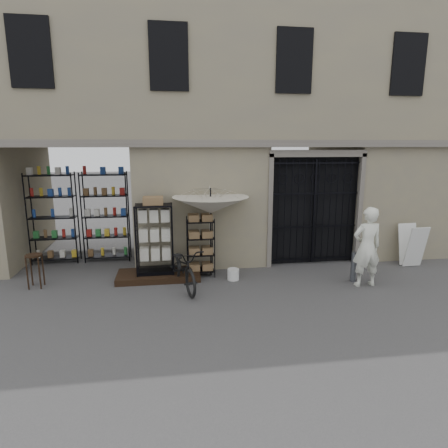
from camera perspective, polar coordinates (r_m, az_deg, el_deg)
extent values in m
plane|color=black|center=(8.26, 7.06, -11.07)|extent=(80.00, 80.00, 0.00)
cube|color=gray|center=(11.57, 2.15, 18.34)|extent=(14.00, 4.00, 9.00)
cube|color=black|center=(10.54, -21.53, 1.76)|extent=(3.00, 1.70, 3.00)
cube|color=black|center=(11.07, -21.11, 0.93)|extent=(2.70, 0.50, 2.50)
cube|color=black|center=(10.47, 13.23, 2.22)|extent=(2.50, 0.06, 3.00)
cube|color=black|center=(10.33, 13.54, 1.79)|extent=(0.05, 0.05, 2.80)
cube|color=black|center=(9.41, -9.91, -7.73)|extent=(2.00, 0.90, 0.15)
cube|color=black|center=(9.39, -10.34, -6.99)|extent=(0.87, 0.55, 0.09)
cube|color=silver|center=(8.92, -10.66, -2.69)|extent=(0.79, 0.05, 1.57)
cube|color=silver|center=(9.19, -10.50, -2.84)|extent=(0.73, 0.41, 1.31)
cube|color=olive|center=(8.99, -10.74, 3.23)|extent=(0.48, 0.38, 0.19)
cube|color=black|center=(9.31, -3.59, -3.48)|extent=(0.68, 0.50, 1.48)
cube|color=olive|center=(9.33, -3.59, -3.75)|extent=(0.58, 0.40, 1.11)
cylinder|color=black|center=(9.22, -2.02, -1.31)|extent=(0.05, 0.05, 2.20)
imported|color=beige|center=(9.07, -2.06, 3.62)|extent=(2.09, 2.11, 1.48)
cylinder|color=silver|center=(9.17, 1.41, -7.67)|extent=(0.33, 0.33, 0.27)
imported|color=black|center=(8.78, -6.18, -9.59)|extent=(0.87, 1.11, 1.86)
cylinder|color=black|center=(9.54, -27.03, -4.27)|extent=(0.39, 0.39, 0.04)
cube|color=black|center=(9.65, -26.81, -6.45)|extent=(0.30, 0.30, 0.76)
cylinder|color=slate|center=(9.52, 19.14, -6.17)|extent=(0.14, 0.14, 0.72)
imported|color=white|center=(9.44, 20.51, -8.75)|extent=(0.71, 1.87, 0.44)
cube|color=silver|center=(11.11, 27.24, -3.15)|extent=(0.53, 0.28, 1.11)
cube|color=silver|center=(11.38, 26.20, -2.72)|extent=(0.53, 0.28, 1.11)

